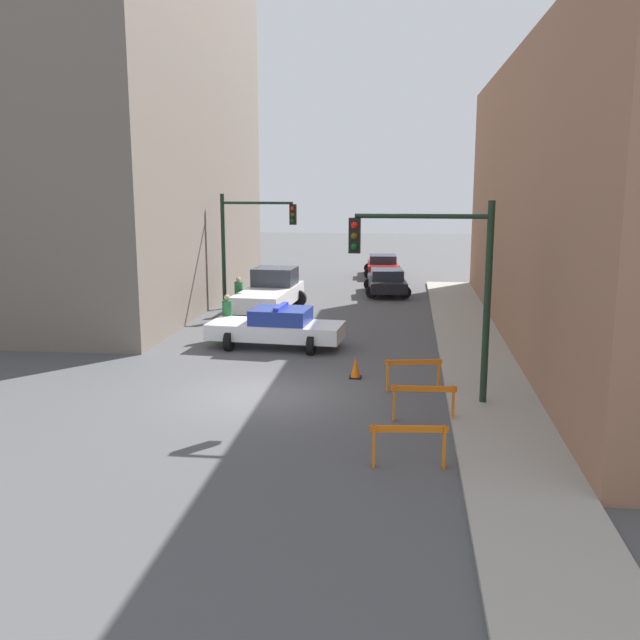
# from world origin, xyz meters

# --- Properties ---
(ground_plane) EXTENTS (120.00, 120.00, 0.00)m
(ground_plane) POSITION_xyz_m (0.00, 0.00, 0.00)
(ground_plane) COLOR #4C4C4F
(sidewalk_right) EXTENTS (2.40, 44.00, 0.12)m
(sidewalk_right) POSITION_xyz_m (6.20, 0.00, 0.06)
(sidewalk_right) COLOR #9E998E
(sidewalk_right) RESTS_ON ground_plane
(building_corner_left) EXTENTS (14.00, 20.00, 18.37)m
(building_corner_left) POSITION_xyz_m (-12.00, 14.00, 9.18)
(building_corner_left) COLOR #6B6056
(building_corner_left) RESTS_ON ground_plane
(traffic_light_near) EXTENTS (3.64, 0.35, 5.20)m
(traffic_light_near) POSITION_xyz_m (4.73, -0.27, 3.53)
(traffic_light_near) COLOR black
(traffic_light_near) RESTS_ON sidewalk_right
(traffic_light_far) EXTENTS (3.44, 0.35, 5.20)m
(traffic_light_far) POSITION_xyz_m (-3.30, 12.91, 3.40)
(traffic_light_far) COLOR black
(traffic_light_far) RESTS_ON ground_plane
(police_car) EXTENTS (4.84, 2.62, 1.52)m
(police_car) POSITION_xyz_m (-0.63, 5.65, 0.72)
(police_car) COLOR white
(police_car) RESTS_ON ground_plane
(white_truck) EXTENTS (2.88, 5.52, 1.90)m
(white_truck) POSITION_xyz_m (-2.14, 12.27, 0.91)
(white_truck) COLOR silver
(white_truck) RESTS_ON ground_plane
(parked_car_near) EXTENTS (2.54, 4.45, 1.31)m
(parked_car_near) POSITION_xyz_m (2.85, 17.96, 0.67)
(parked_car_near) COLOR black
(parked_car_near) RESTS_ON ground_plane
(parked_car_mid) EXTENTS (2.45, 4.41, 1.31)m
(parked_car_mid) POSITION_xyz_m (2.40, 24.98, 0.67)
(parked_car_mid) COLOR maroon
(parked_car_mid) RESTS_ON ground_plane
(pedestrian_crossing) EXTENTS (0.38, 0.38, 1.66)m
(pedestrian_crossing) POSITION_xyz_m (-2.71, 6.77, 0.86)
(pedestrian_crossing) COLOR #382D23
(pedestrian_crossing) RESTS_ON ground_plane
(pedestrian_corner) EXTENTS (0.40, 0.40, 1.66)m
(pedestrian_corner) POSITION_xyz_m (-3.42, 11.62, 0.86)
(pedestrian_corner) COLOR #382D23
(pedestrian_corner) RESTS_ON ground_plane
(barrier_front) EXTENTS (1.60, 0.30, 0.90)m
(barrier_front) POSITION_xyz_m (3.97, -4.57, 0.62)
(barrier_front) COLOR orange
(barrier_front) RESTS_ON ground_plane
(barrier_mid) EXTENTS (1.60, 0.23, 0.90)m
(barrier_mid) POSITION_xyz_m (4.32, -1.67, 0.62)
(barrier_mid) COLOR orange
(barrier_mid) RESTS_ON ground_plane
(barrier_back) EXTENTS (1.58, 0.42, 0.90)m
(barrier_back) POSITION_xyz_m (4.09, 0.89, 0.62)
(barrier_back) COLOR orange
(barrier_back) RESTS_ON ground_plane
(traffic_cone) EXTENTS (0.36, 0.36, 0.66)m
(traffic_cone) POSITION_xyz_m (2.40, 2.01, 0.32)
(traffic_cone) COLOR black
(traffic_cone) RESTS_ON ground_plane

